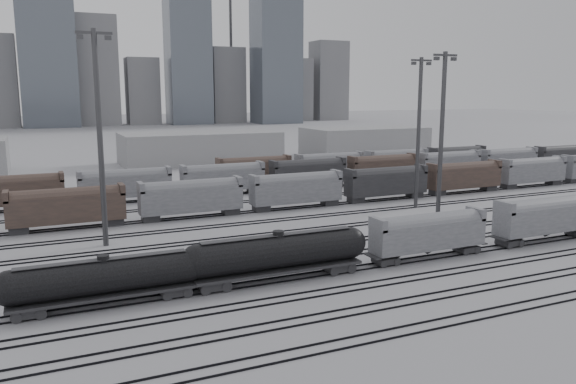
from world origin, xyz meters
name	(u,v)px	position (x,y,z in m)	size (l,w,h in m)	color
ground	(358,272)	(0.00, 0.00, 0.00)	(900.00, 900.00, 0.00)	#AFAFB4
tracks	(288,233)	(0.00, 17.50, 0.08)	(220.00, 71.50, 0.16)	black
tank_car_a	(104,278)	(-24.72, 1.00, 2.50)	(17.49, 2.91, 4.32)	#262629
tank_car_b	(278,253)	(-8.50, 1.00, 2.75)	(19.26, 3.21, 4.76)	#262629
hopper_car_a	(428,231)	(9.50, 1.00, 3.07)	(13.89, 2.76, 4.97)	#262629
hopper_car_b	(547,215)	(27.51, 1.00, 3.29)	(14.88, 2.96, 5.32)	#262629
light_mast_b	(100,134)	(-22.35, 21.25, 13.41)	(4.04, 0.65, 25.28)	#3C3C3F
light_mast_c	(442,135)	(20.69, 13.09, 12.44)	(3.75, 0.60, 23.45)	#3C3C3F
light_mast_d	(419,130)	(25.52, 24.39, 12.45)	(3.76, 0.60, 23.47)	#3C3C3F
bg_string_near	(296,191)	(8.00, 32.00, 2.80)	(151.00, 3.00, 5.60)	gray
bg_string_mid	(308,174)	(18.00, 48.00, 2.80)	(151.00, 3.00, 5.60)	#262629
bg_string_far	(364,164)	(35.50, 56.00, 2.80)	(66.00, 3.00, 5.60)	brown
warehouse_mid	(200,148)	(10.00, 95.00, 4.00)	(40.00, 18.00, 8.00)	#9D9EA0
warehouse_right	(364,141)	(60.00, 95.00, 4.00)	(35.00, 18.00, 8.00)	#9D9EA0
skyline	(109,62)	(10.84, 280.00, 34.73)	(316.00, 22.40, 95.00)	gray
crane_left	(26,21)	(-28.74, 305.00, 57.39)	(42.00, 1.80, 100.00)	#3C3C3F
crane_right	(233,30)	(91.26, 305.00, 57.39)	(42.00, 1.80, 100.00)	#3C3C3F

